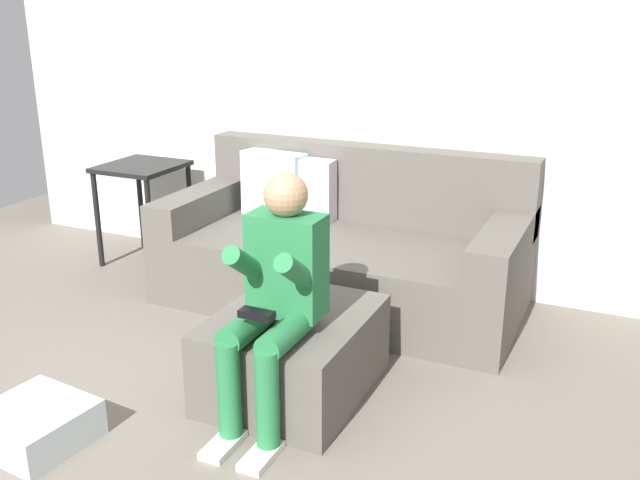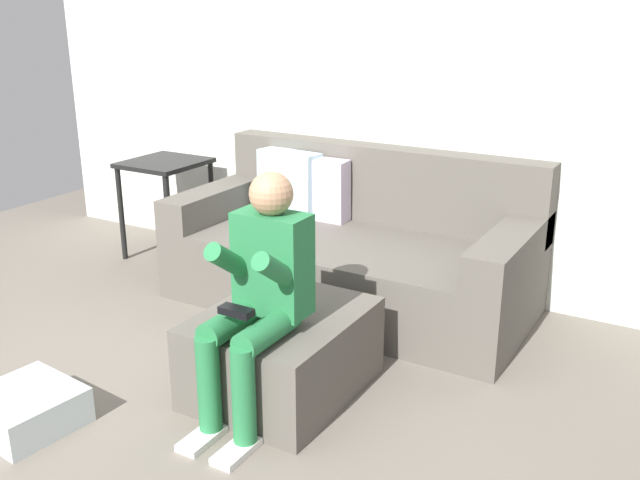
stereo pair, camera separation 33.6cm
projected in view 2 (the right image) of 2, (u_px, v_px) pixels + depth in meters
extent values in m
plane|color=#6B6359|center=(64.00, 451.00, 2.82)|extent=(6.29, 6.29, 0.00)
cube|color=silver|center=(351.00, 72.00, 4.37)|extent=(4.84, 0.10, 2.55)
cube|color=#59544C|center=(349.00, 271.00, 4.13)|extent=(2.05, 0.97, 0.41)
cube|color=#59544C|center=(381.00, 184.00, 4.32)|extent=(2.05, 0.18, 0.46)
cube|color=#59544C|center=(221.00, 200.00, 4.48)|extent=(0.21, 0.97, 0.19)
cube|color=#59544C|center=(511.00, 249.00, 3.60)|extent=(0.21, 0.97, 0.19)
cube|color=silver|center=(289.00, 183.00, 4.44)|extent=(0.42, 0.19, 0.40)
cube|color=silver|center=(319.00, 189.00, 4.36)|extent=(0.38, 0.14, 0.38)
cube|color=#59544C|center=(283.00, 352.00, 3.21)|extent=(0.64, 0.79, 0.38)
cube|color=#26723F|center=(273.00, 263.00, 2.97)|extent=(0.31, 0.17, 0.43)
sphere|color=tan|center=(271.00, 194.00, 2.87)|extent=(0.18, 0.18, 0.18)
cylinder|color=#26723F|center=(233.00, 321.00, 2.93)|extent=(0.11, 0.35, 0.11)
cylinder|color=#26723F|center=(209.00, 384.00, 2.86)|extent=(0.10, 0.10, 0.41)
cube|color=white|center=(202.00, 438.00, 2.88)|extent=(0.10, 0.22, 0.03)
cylinder|color=#26723F|center=(234.00, 264.00, 2.92)|extent=(0.08, 0.32, 0.26)
cylinder|color=#26723F|center=(268.00, 331.00, 2.85)|extent=(0.11, 0.35, 0.11)
cylinder|color=#26723F|center=(244.00, 395.00, 2.78)|extent=(0.10, 0.10, 0.41)
cube|color=white|center=(237.00, 451.00, 2.80)|extent=(0.10, 0.22, 0.03)
cylinder|color=#26723F|center=(280.00, 273.00, 2.81)|extent=(0.08, 0.31, 0.25)
cube|color=black|center=(236.00, 311.00, 2.79)|extent=(0.14, 0.06, 0.03)
cube|color=silver|center=(27.00, 409.00, 2.97)|extent=(0.44, 0.42, 0.16)
cube|color=black|center=(164.00, 163.00, 4.80)|extent=(0.48, 0.51, 0.03)
cylinder|color=black|center=(121.00, 214.00, 4.82)|extent=(0.04, 0.04, 0.64)
cylinder|color=black|center=(169.00, 224.00, 4.62)|extent=(0.04, 0.04, 0.64)
cylinder|color=black|center=(166.00, 199.00, 5.19)|extent=(0.04, 0.04, 0.64)
cylinder|color=black|center=(212.00, 207.00, 4.99)|extent=(0.04, 0.04, 0.64)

